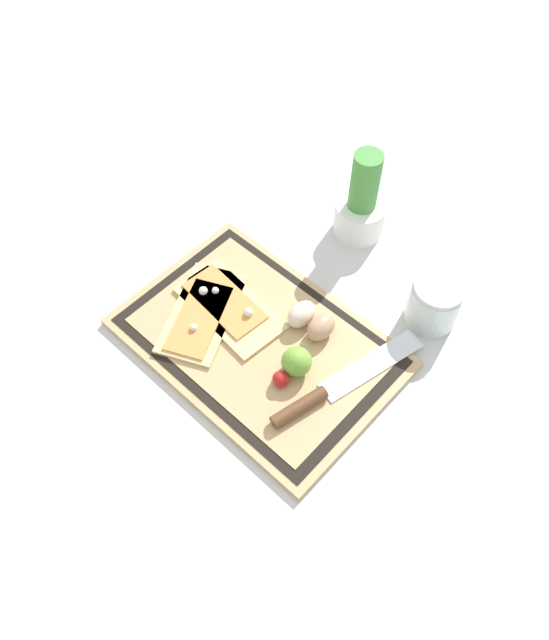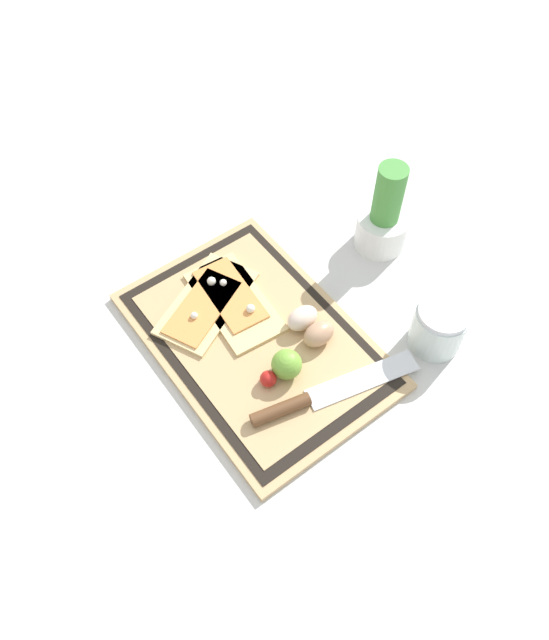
{
  "view_description": "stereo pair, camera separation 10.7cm",
  "coord_description": "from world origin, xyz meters",
  "views": [
    {
      "loc": [
        0.41,
        -0.4,
        0.92
      ],
      "look_at": [
        0.0,
        0.04,
        0.03
      ],
      "focal_mm": 35.0,
      "sensor_mm": 36.0,
      "label": 1
    },
    {
      "loc": [
        0.48,
        -0.32,
        0.92
      ],
      "look_at": [
        0.0,
        0.04,
        0.03
      ],
      "focal_mm": 35.0,
      "sensor_mm": 36.0,
      "label": 2
    }
  ],
  "objects": [
    {
      "name": "ground_plane",
      "position": [
        0.0,
        0.0,
        0.0
      ],
      "size": [
        6.0,
        6.0,
        0.0
      ],
      "primitive_type": "plane",
      "color": "silver"
    },
    {
      "name": "cutting_board",
      "position": [
        0.0,
        0.0,
        0.01
      ],
      "size": [
        0.47,
        0.32,
        0.02
      ],
      "color": "tan",
      "rests_on": "ground_plane"
    },
    {
      "name": "pizza_slice_near",
      "position": [
        -0.11,
        -0.03,
        0.02
      ],
      "size": [
        0.18,
        0.23,
        0.02
      ],
      "color": "#DBBC7F",
      "rests_on": "cutting_board"
    },
    {
      "name": "pizza_slice_far",
      "position": [
        -0.08,
        0.01,
        0.02
      ],
      "size": [
        0.21,
        0.12,
        0.02
      ],
      "color": "#DBBC7F",
      "rests_on": "cutting_board"
    },
    {
      "name": "knife",
      "position": [
        0.15,
        -0.01,
        0.02
      ],
      "size": [
        0.1,
        0.3,
        0.02
      ],
      "color": "silver",
      "rests_on": "cutting_board"
    },
    {
      "name": "egg_brown",
      "position": [
        0.07,
        0.08,
        0.04
      ],
      "size": [
        0.04,
        0.06,
        0.04
      ],
      "primitive_type": "ellipsoid",
      "color": "tan",
      "rests_on": "cutting_board"
    },
    {
      "name": "egg_pink",
      "position": [
        0.03,
        0.08,
        0.04
      ],
      "size": [
        0.04,
        0.06,
        0.04
      ],
      "primitive_type": "ellipsoid",
      "color": "beige",
      "rests_on": "cutting_board"
    },
    {
      "name": "lime",
      "position": [
        0.09,
        -0.0,
        0.04
      ],
      "size": [
        0.05,
        0.05,
        0.05
      ],
      "primitive_type": "sphere",
      "color": "#70A838",
      "rests_on": "cutting_board"
    },
    {
      "name": "cherry_tomato_red",
      "position": [
        0.08,
        -0.04,
        0.03
      ],
      "size": [
        0.03,
        0.03,
        0.03
      ],
      "primitive_type": "sphere",
      "color": "red",
      "rests_on": "cutting_board"
    },
    {
      "name": "herb_pot",
      "position": [
        -0.04,
        0.33,
        0.07
      ],
      "size": [
        0.1,
        0.1,
        0.19
      ],
      "color": "white",
      "rests_on": "ground_plane"
    },
    {
      "name": "sauce_jar",
      "position": [
        0.18,
        0.25,
        0.04
      ],
      "size": [
        0.09,
        0.09,
        0.09
      ],
      "color": "silver",
      "rests_on": "ground_plane"
    }
  ]
}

